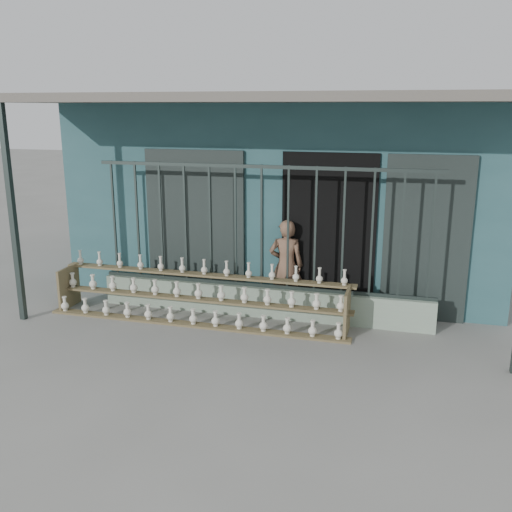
# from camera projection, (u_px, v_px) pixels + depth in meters

# --- Properties ---
(ground) EXTENTS (60.00, 60.00, 0.00)m
(ground) POSITION_uv_depth(u_px,v_px,m) (236.00, 350.00, 7.33)
(ground) COLOR slate
(workshop_building) EXTENTS (7.40, 6.60, 3.21)m
(workshop_building) POSITION_uv_depth(u_px,v_px,m) (301.00, 183.00, 10.86)
(workshop_building) COLOR #274F54
(workshop_building) RESTS_ON ground
(parapet_wall) EXTENTS (5.00, 0.20, 0.45)m
(parapet_wall) POSITION_uv_depth(u_px,v_px,m) (261.00, 301.00, 8.49)
(parapet_wall) COLOR gray
(parapet_wall) RESTS_ON ground
(security_fence) EXTENTS (5.00, 0.04, 1.80)m
(security_fence) POSITION_uv_depth(u_px,v_px,m) (261.00, 227.00, 8.20)
(security_fence) COLOR #283330
(security_fence) RESTS_ON parapet_wall
(shelf_rack) EXTENTS (4.50, 0.68, 0.85)m
(shelf_rack) POSITION_uv_depth(u_px,v_px,m) (198.00, 296.00, 8.28)
(shelf_rack) COLOR brown
(shelf_rack) RESTS_ON ground
(elderly_woman) EXTENTS (0.56, 0.42, 1.41)m
(elderly_woman) POSITION_uv_depth(u_px,v_px,m) (286.00, 265.00, 8.62)
(elderly_woman) COLOR brown
(elderly_woman) RESTS_ON ground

